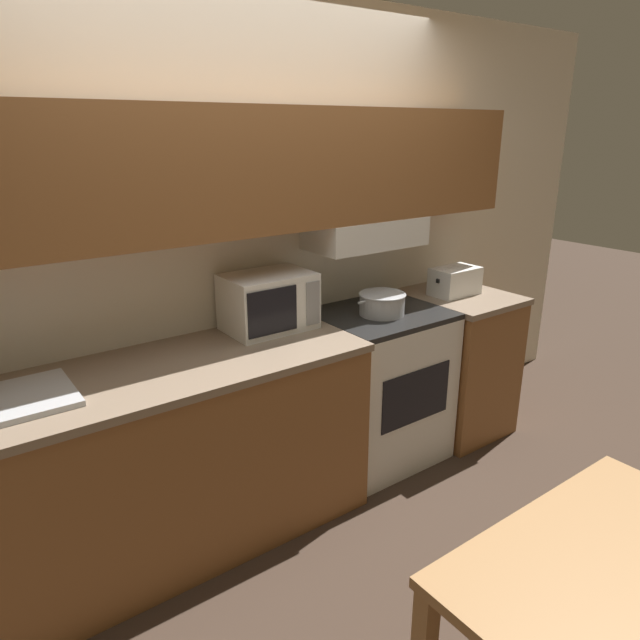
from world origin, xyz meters
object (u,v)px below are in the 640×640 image
(stove_range, at_px, (378,385))
(toaster, at_px, (455,281))
(cooking_pot, at_px, (382,303))
(microwave, at_px, (269,302))
(dining_table, at_px, (621,598))

(stove_range, relative_size, toaster, 2.93)
(cooking_pot, bearing_deg, stove_range, 55.56)
(cooking_pot, height_order, toaster, toaster)
(stove_range, relative_size, microwave, 2.06)
(cooking_pot, relative_size, dining_table, 0.33)
(toaster, distance_m, dining_table, 2.16)
(toaster, height_order, dining_table, toaster)
(cooking_pot, relative_size, toaster, 1.09)
(cooking_pot, distance_m, toaster, 0.64)
(stove_range, relative_size, cooking_pot, 2.68)
(stove_range, distance_m, cooking_pot, 0.52)
(cooking_pot, xyz_separation_m, toaster, (0.64, 0.03, 0.02))
(cooking_pot, xyz_separation_m, dining_table, (-0.59, -1.70, -0.37))
(microwave, xyz_separation_m, toaster, (1.27, -0.13, -0.06))
(toaster, relative_size, dining_table, 0.30)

